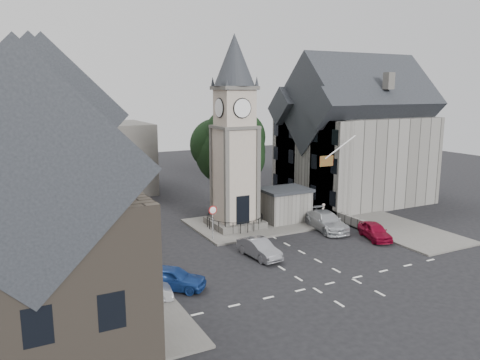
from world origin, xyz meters
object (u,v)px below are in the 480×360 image
car_east_red (375,231)px  stone_shelter (285,205)px  clock_tower (235,134)px  pedestrian (323,212)px  car_west_blue (172,278)px

car_east_red → stone_shelter: bearing=133.7°
clock_tower → pedestrian: bearing=-13.3°
stone_shelter → car_east_red: (3.70, -7.56, -0.89)m
clock_tower → car_west_blue: bearing=-132.9°
clock_tower → pedestrian: (8.00, -1.89, -7.31)m
clock_tower → stone_shelter: size_ratio=3.78×
pedestrian → car_west_blue: bearing=-10.2°
car_west_blue → pedestrian: bearing=-25.3°
stone_shelter → car_west_blue: (-13.90, -9.28, -0.85)m
clock_tower → car_west_blue: size_ratio=3.95×
stone_shelter → pedestrian: size_ratio=2.64×
car_east_red → pedestrian: size_ratio=2.38×
clock_tower → car_east_red: 13.88m
car_west_blue → stone_shelter: bearing=-16.3°
clock_tower → car_east_red: size_ratio=4.19×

